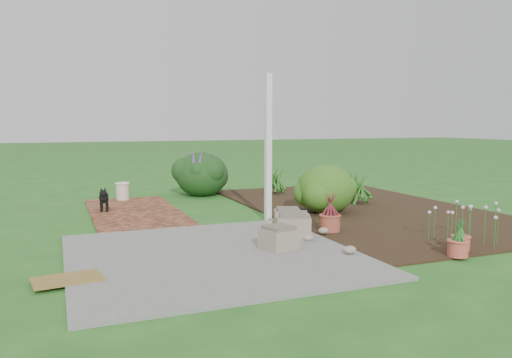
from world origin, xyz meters
name	(u,v)px	position (x,y,z in m)	size (l,w,h in m)	color
ground	(254,223)	(0.00, 0.00, 0.00)	(80.00, 80.00, 0.00)	#245C1D
concrete_patio	(213,255)	(-1.25, -1.75, 0.02)	(3.50, 3.50, 0.04)	slate
brick_path	(135,212)	(-1.70, 1.75, 0.02)	(1.60, 3.50, 0.04)	#5C301D
garden_bed	(363,208)	(2.50, 0.50, 0.01)	(4.00, 7.00, 0.03)	black
veranda_post	(268,148)	(0.30, 0.10, 1.25)	(0.10, 0.10, 2.50)	white
stone_trough_near	(279,239)	(-0.38, -1.84, 0.17)	(0.39, 0.39, 0.26)	#76675C
stone_trough_mid	(294,227)	(0.08, -1.34, 0.20)	(0.47, 0.47, 0.31)	gray
stone_trough_far	(288,219)	(0.31, -0.68, 0.17)	(0.40, 0.40, 0.27)	gray
coir_doormat	(67,279)	(-2.98, -2.21, 0.05)	(0.69, 0.44, 0.02)	brown
black_dog	(104,198)	(-2.24, 1.92, 0.29)	(0.19, 0.49, 0.42)	black
cream_ceramic_urn	(123,191)	(-1.74, 3.23, 0.22)	(0.27, 0.27, 0.36)	beige
evergreen_shrub	(326,188)	(1.57, 0.35, 0.49)	(1.07, 1.07, 0.91)	#10430E
agapanthus_clump_back	(357,184)	(2.69, 1.04, 0.42)	(0.87, 0.87, 0.79)	#10430D
agapanthus_clump_front	(275,177)	(1.73, 3.02, 0.40)	(0.84, 0.84, 0.75)	#1D3D13
pink_flower_patch	(469,222)	(2.18, -2.50, 0.32)	(0.91, 0.91, 0.58)	#113D0F
terracotta_pot_bronze	(330,223)	(0.81, -1.11, 0.16)	(0.31, 0.31, 0.25)	#974533
terracotta_pot_small_left	(461,243)	(1.80, -2.75, 0.13)	(0.23, 0.23, 0.19)	#AB4839
terracotta_pot_small_right	(458,248)	(1.53, -2.98, 0.13)	(0.24, 0.24, 0.21)	#B94D3E
purple_flowering_bush	(202,173)	(0.09, 3.51, 0.52)	(1.22, 1.22, 1.03)	black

